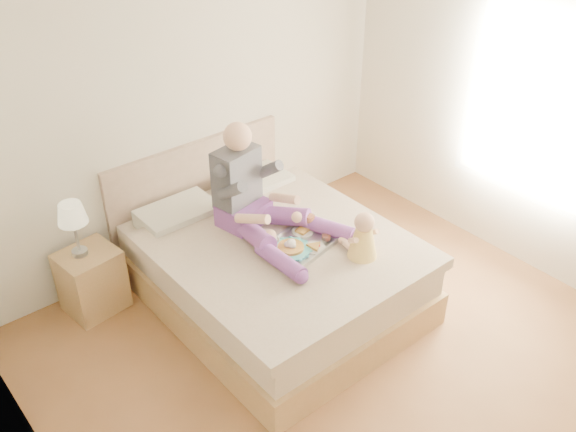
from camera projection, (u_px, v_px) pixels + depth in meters
room at (388, 182)px, 3.78m from camera, size 4.02×4.22×2.71m
bed at (268, 263)px, 5.08m from camera, size 1.70×2.18×1.00m
nightstand at (92, 281)px, 4.98m from camera, size 0.47×0.43×0.52m
lamp at (72, 216)px, 4.65m from camera, size 0.22×0.22×0.45m
adult at (255, 200)px, 4.84m from camera, size 0.75×1.11×0.87m
tray at (299, 242)px, 4.77m from camera, size 0.57×0.48×0.14m
baby at (362, 238)px, 4.60m from camera, size 0.24×0.33×0.36m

